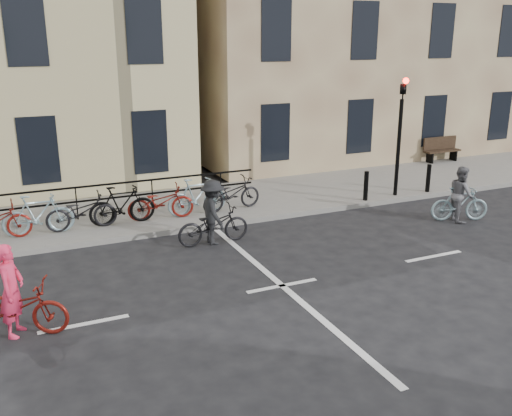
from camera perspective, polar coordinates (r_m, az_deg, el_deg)
name	(u,v)px	position (r m, az deg, el deg)	size (l,w,h in m)	color
ground	(282,286)	(11.97, 2.63, -7.79)	(120.00, 120.00, 0.00)	black
sidewalk	(51,224)	(16.46, -19.79, -1.53)	(46.00, 4.00, 0.15)	slate
building_east	(334,8)	(26.66, 7.76, 19.23)	(14.00, 10.00, 12.00)	#8E7256
traffic_light	(401,122)	(18.10, 14.25, 8.31)	(0.18, 0.30, 3.90)	black
bollard_east	(366,186)	(17.68, 10.94, 2.19)	(0.14, 0.14, 0.90)	black
bollard_west	(428,178)	(19.14, 16.85, 2.88)	(0.14, 0.14, 0.90)	black
bench	(441,148)	(24.01, 18.01, 5.70)	(1.60, 0.41, 0.97)	black
parked_bikes	(81,211)	(15.44, -17.09, -0.25)	(10.40, 1.23, 1.05)	black
cyclist_pink	(13,304)	(10.76, -23.11, -8.79)	(1.98, 1.32, 1.67)	maroon
cyclist_grey	(460,199)	(16.84, 19.75, 0.85)	(1.67, 1.01, 1.56)	#809DA7
cyclist_dark	(213,219)	(14.14, -4.32, -1.08)	(1.84, 1.06, 1.63)	black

